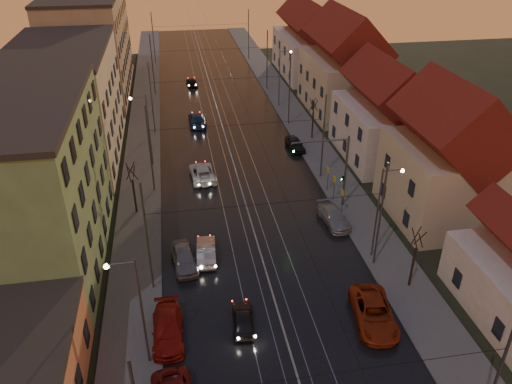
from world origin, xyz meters
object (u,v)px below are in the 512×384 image
street_lamp_0 (135,303)px  driving_car_2 (202,172)px  street_lamp_2 (145,123)px  traffic_light_mast (336,163)px  street_lamp_1 (382,205)px  parked_right_2 (295,144)px  street_lamp_3 (282,72)px  parked_left_2 (168,329)px  driving_car_4 (192,82)px  parked_left_3 (184,258)px  parked_right_0 (374,313)px  driving_car_1 (206,251)px  parked_right_1 (334,217)px  driving_car_0 (243,319)px  driving_car_3 (197,119)px

street_lamp_0 → driving_car_2: (5.45, 23.81, -4.17)m
street_lamp_2 → traffic_light_mast: bearing=-35.1°
street_lamp_1 → parked_right_2: bearing=94.1°
street_lamp_0 → street_lamp_3: (18.21, 44.00, 0.00)m
street_lamp_0 → parked_left_2: bearing=51.7°
driving_car_4 → parked_left_3: parked_left_3 is taller
street_lamp_2 → parked_right_2: (16.70, 1.23, -4.20)m
parked_right_0 → street_lamp_1: bearing=75.1°
street_lamp_3 → parked_right_2: (-1.50, -14.77, -4.20)m
parked_left_3 → traffic_light_mast: bearing=18.6°
driving_car_4 → parked_left_2: bearing=80.4°
parked_right_0 → parked_right_2: parked_right_0 is taller
driving_car_1 → parked_left_2: (-3.20, -8.16, 0.01)m
street_lamp_1 → traffic_light_mast: bearing=97.9°
driving_car_4 → parked_right_1: 43.53m
driving_car_2 → parked_left_3: (-2.55, -14.43, 0.04)m
parked_right_0 → parked_right_1: parked_right_0 is taller
street_lamp_0 → driving_car_0: (6.49, 2.09, -4.28)m
driving_car_4 → parked_left_3: 46.37m
driving_car_1 → parked_right_1: driving_car_1 is taller
driving_car_4 → parked_right_2: 28.39m
parked_left_2 → driving_car_1: bearing=68.8°
street_lamp_0 → driving_car_4: street_lamp_0 is taller
traffic_light_mast → driving_car_1: traffic_light_mast is taller
street_lamp_0 → parked_right_2: bearing=60.3°
street_lamp_2 → driving_car_0: street_lamp_2 is taller
street_lamp_0 → street_lamp_1: same height
street_lamp_0 → driving_car_3: bearing=81.3°
driving_car_1 → driving_car_3: size_ratio=0.80×
street_lamp_1 → parked_right_0: bearing=-112.6°
parked_left_2 → parked_left_3: (1.40, 7.47, 0.04)m
driving_car_0 → parked_right_0: size_ratio=0.64×
driving_car_0 → parked_left_2: (-4.99, -0.18, 0.10)m
parked_right_2 → parked_left_2: bearing=-123.8°
traffic_light_mast → driving_car_2: (-11.64, 7.81, -3.89)m
street_lamp_2 → driving_car_0: bearing=-75.9°
street_lamp_2 → parked_left_3: 19.30m
street_lamp_0 → driving_car_4: size_ratio=2.11×
driving_car_1 → driving_car_2: 13.76m
street_lamp_1 → driving_car_4: 49.29m
parked_right_0 → parked_right_1: size_ratio=1.21×
traffic_light_mast → driving_car_2: 14.55m
traffic_light_mast → driving_car_1: (-12.39, -5.93, -3.90)m
driving_car_2 → parked_right_0: size_ratio=0.92×
parked_right_2 → street_lamp_1: bearing=-90.6°
street_lamp_3 → parked_left_3: size_ratio=1.80×
street_lamp_2 → driving_car_2: (5.45, -4.19, -4.17)m
street_lamp_3 → driving_car_2: size_ratio=1.56×
street_lamp_0 → driving_car_4: 56.14m
street_lamp_0 → driving_car_1: bearing=65.0°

